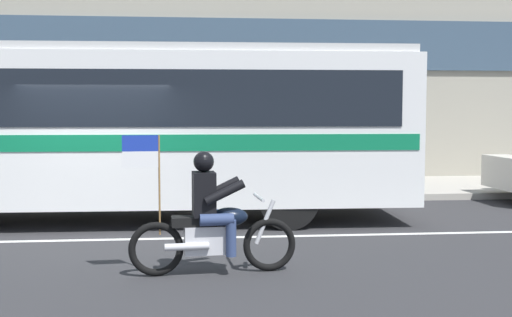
{
  "coord_description": "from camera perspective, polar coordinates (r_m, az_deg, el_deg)",
  "views": [
    {
      "loc": [
        1.66,
        -10.92,
        2.09
      ],
      "look_at": [
        2.63,
        -0.98,
        1.32
      ],
      "focal_mm": 44.89,
      "sensor_mm": 36.0,
      "label": 1
    }
  ],
  "objects": [
    {
      "name": "motorcycle_with_rider",
      "position": [
        8.17,
        -3.98,
        -5.66
      ],
      "size": [
        2.19,
        0.64,
        1.78
      ],
      "color": "black",
      "rests_on": "ground_plane"
    },
    {
      "name": "sidewalk_curb",
      "position": [
        16.23,
        -11.4,
        -2.82
      ],
      "size": [
        28.0,
        3.8,
        0.15
      ],
      "primitive_type": "cube",
      "color": "#A39E93",
      "rests_on": "ground_plane"
    },
    {
      "name": "lane_center_stripe",
      "position": [
        10.66,
        -14.51,
        -7.04
      ],
      "size": [
        26.6,
        0.14,
        0.01
      ],
      "primitive_type": "cube",
      "color": "silver",
      "rests_on": "ground_plane"
    },
    {
      "name": "transit_bus",
      "position": [
        12.18,
        -11.69,
        3.33
      ],
      "size": [
        10.69,
        2.81,
        3.22
      ],
      "color": "white",
      "rests_on": "ground_plane"
    },
    {
      "name": "ground_plane",
      "position": [
        11.24,
        -14.04,
        -6.46
      ],
      "size": [
        60.0,
        60.0,
        0.0
      ],
      "primitive_type": "plane",
      "color": "#2B2B2D"
    }
  ]
}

